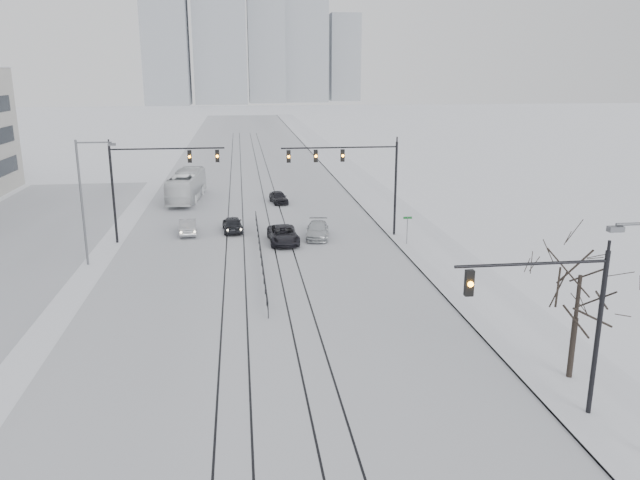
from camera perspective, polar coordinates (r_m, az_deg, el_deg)
The scene contains 19 objects.
road at distance 76.24m, azimuth -6.28°, elevation 4.83°, with size 22.00×260.00×0.02m, color silver.
sidewalk_east at distance 77.64m, azimuth 3.77°, elevation 5.12°, with size 5.00×260.00×0.16m, color white.
curb at distance 77.22m, azimuth 1.98°, elevation 5.08°, with size 0.10×260.00×0.12m, color gray.
parking_strip at distance 55.08m, azimuth -26.93°, elevation -0.75°, with size 14.00×60.00×0.03m, color silver.
tram_rails at distance 56.67m, azimuth -5.82°, elevation 1.26°, with size 5.30×180.00×0.01m.
skyline at distance 289.22m, azimuth -6.42°, elevation 18.44°, with size 96.00×48.00×72.00m.
traffic_mast_near at distance 25.85m, azimuth 21.22°, elevation -6.24°, with size 6.10×0.37×7.00m.
traffic_mast_ne at distance 51.49m, azimuth 3.34°, elevation 6.43°, with size 9.60×0.37×8.00m.
traffic_mast_nw at distance 52.14m, azimuth -15.30°, elevation 5.82°, with size 9.10×0.37×8.00m.
street_light_west at distance 47.06m, azimuth -20.66°, elevation 3.97°, with size 2.73×0.25×9.00m.
bare_tree at distance 29.48m, azimuth 22.62°, elevation -3.94°, with size 4.40×4.40×6.10m.
median_fence at distance 46.88m, azimuth -5.47°, elevation -1.04°, with size 0.06×24.00×1.00m.
street_sign at distance 50.25m, azimuth 7.99°, elevation 1.26°, with size 0.70×0.06×2.40m.
sedan_sb_inner at distance 54.87m, azimuth -8.00°, elevation 1.45°, with size 1.63×4.05×1.38m, color black.
sedan_sb_outer at distance 54.73m, azimuth -11.99°, elevation 1.21°, with size 1.42×4.06×1.34m, color #999CA0.
sedan_nb_front at distance 50.79m, azimuth -3.38°, elevation 0.47°, with size 2.30×4.98×1.38m, color black.
sedan_nb_right at distance 52.33m, azimuth -0.23°, elevation 0.89°, with size 1.83×4.50×1.30m, color #B3B7BB.
sedan_nb_far at distance 66.46m, azimuth -3.80°, elevation 3.91°, with size 1.50×3.73×1.27m, color black.
box_truck at distance 69.17m, azimuth -12.11°, elevation 4.83°, with size 2.62×11.19×3.12m, color white.
Camera 1 is at (-1.31, -15.02, 13.53)m, focal length 35.00 mm.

